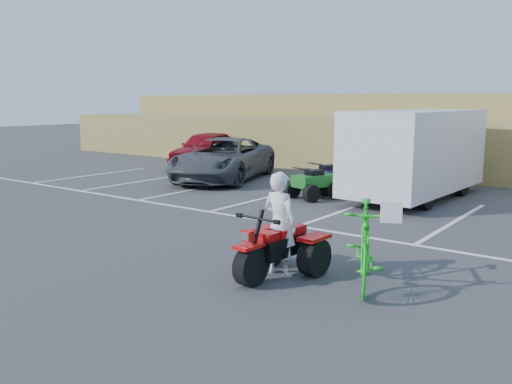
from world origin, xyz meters
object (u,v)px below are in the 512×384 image
Objects in this scene: red_trike_atv at (274,277)px; cargo_trailer at (416,151)px; quad_atv_green at (314,198)px; quad_atv_blue at (328,192)px; grey_pickup at (223,159)px; green_dirt_bike at (365,244)px; red_car at (206,149)px; rider at (280,224)px.

cargo_trailer is (-0.75, 8.21, 1.37)m from red_trike_atv.
cargo_trailer is 3.20m from quad_atv_green.
cargo_trailer is 3.79× the size of quad_atv_blue.
quad_atv_green is (-3.08, 6.50, 0.00)m from red_trike_atv.
grey_pickup is at bearing -173.74° from cargo_trailer.
red_trike_atv is 1.57m from green_dirt_bike.
green_dirt_bike is 15.70m from red_car.
red_trike_atv is at bearing 175.95° from green_dirt_bike.
rider is 0.32× the size of grey_pickup.
cargo_trailer reaches higher than grey_pickup.
quad_atv_green is (4.51, -1.29, -0.74)m from grey_pickup.
rider is 0.79× the size of green_dirt_bike.
cargo_trailer is at bearing -80.96° from rider.
red_car is (-12.14, 9.96, 0.11)m from green_dirt_bike.
cargo_trailer is 3.86× the size of quad_atv_green.
grey_pickup is 3.74× the size of quad_atv_green.
quad_atv_green is at bearing -34.12° from grey_pickup.
rider reaches higher than red_trike_atv.
grey_pickup reaches higher than red_trike_atv.
quad_atv_blue is at bearing 117.69° from quad_atv_green.
quad_atv_green is at bearing -60.37° from rider.
quad_atv_blue is (-3.28, 7.53, -0.85)m from rider.
green_dirt_bike is 11.52m from grey_pickup.
grey_pickup reaches higher than quad_atv_blue.
rider is 8.25m from quad_atv_blue.
rider reaches higher than quad_atv_blue.
green_dirt_bike is 8.54m from quad_atv_blue.
quad_atv_green is at bearing 119.04° from red_trike_atv.
green_dirt_bike is 1.47× the size of quad_atv_blue.
quad_atv_blue is at bearing -165.22° from cargo_trailer.
rider is at bearing 90.00° from red_trike_atv.
rider is 8.11m from cargo_trailer.
red_car is 8.71m from quad_atv_green.
green_dirt_bike is (1.33, 0.37, -0.21)m from rider.
red_trike_atv is 1.13× the size of quad_atv_blue.
quad_atv_blue is (7.53, -2.80, -0.75)m from red_car.
red_car reaches higher than quad_atv_green.
quad_atv_green is at bearing 101.28° from green_dirt_bike.
grey_pickup is (-8.93, 7.28, 0.10)m from green_dirt_bike.
red_trike_atv is at bearing -81.99° from cargo_trailer.
red_trike_atv is 8.36m from cargo_trailer.
rider is 7.12m from quad_atv_green.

